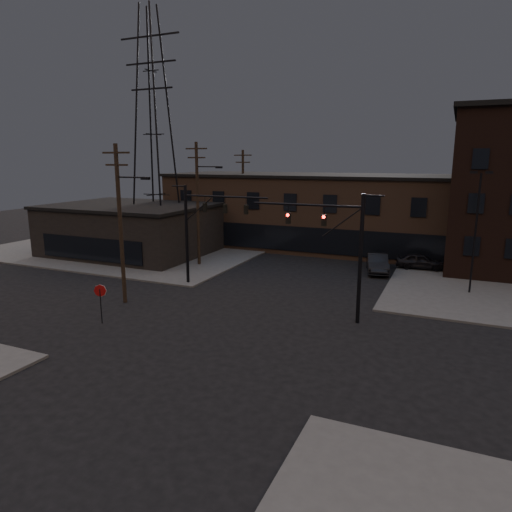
# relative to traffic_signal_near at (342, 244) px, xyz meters

# --- Properties ---
(ground) EXTENTS (140.00, 140.00, 0.00)m
(ground) POSITION_rel_traffic_signal_near_xyz_m (-5.36, -4.50, -4.93)
(ground) COLOR black
(ground) RESTS_ON ground
(sidewalk_nw) EXTENTS (30.00, 30.00, 0.15)m
(sidewalk_nw) POSITION_rel_traffic_signal_near_xyz_m (-27.36, 17.50, -4.86)
(sidewalk_nw) COLOR #474744
(sidewalk_nw) RESTS_ON ground
(building_row) EXTENTS (40.00, 12.00, 8.00)m
(building_row) POSITION_rel_traffic_signal_near_xyz_m (-5.36, 23.50, -0.93)
(building_row) COLOR brown
(building_row) RESTS_ON ground
(building_left) EXTENTS (16.00, 12.00, 5.00)m
(building_left) POSITION_rel_traffic_signal_near_xyz_m (-25.36, 11.50, -2.43)
(building_left) COLOR black
(building_left) RESTS_ON ground
(traffic_signal_near) EXTENTS (7.12, 0.24, 8.00)m
(traffic_signal_near) POSITION_rel_traffic_signal_near_xyz_m (0.00, 0.00, 0.00)
(traffic_signal_near) COLOR black
(traffic_signal_near) RESTS_ON ground
(traffic_signal_far) EXTENTS (7.12, 0.24, 8.00)m
(traffic_signal_far) POSITION_rel_traffic_signal_near_xyz_m (-12.07, 3.50, 0.08)
(traffic_signal_far) COLOR black
(traffic_signal_far) RESTS_ON ground
(stop_sign) EXTENTS (0.72, 0.33, 2.48)m
(stop_sign) POSITION_rel_traffic_signal_near_xyz_m (-13.36, -6.49, -3.09)
(stop_sign) COLOR black
(stop_sign) RESTS_ON ground
(utility_pole_near) EXTENTS (3.70, 0.28, 11.00)m
(utility_pole_near) POSITION_rel_traffic_signal_near_xyz_m (-14.79, -2.50, 0.94)
(utility_pole_near) COLOR black
(utility_pole_near) RESTS_ON ground
(utility_pole_mid) EXTENTS (3.70, 0.28, 11.50)m
(utility_pole_mid) POSITION_rel_traffic_signal_near_xyz_m (-15.79, 9.50, 1.19)
(utility_pole_mid) COLOR black
(utility_pole_mid) RESTS_ON ground
(utility_pole_far) EXTENTS (2.20, 0.28, 11.00)m
(utility_pole_far) POSITION_rel_traffic_signal_near_xyz_m (-16.86, 21.50, 0.85)
(utility_pole_far) COLOR black
(utility_pole_far) RESTS_ON ground
(transmission_tower) EXTENTS (7.00, 7.00, 25.00)m
(transmission_tower) POSITION_rel_traffic_signal_near_xyz_m (-23.36, 13.50, 7.57)
(transmission_tower) COLOR black
(transmission_tower) RESTS_ON ground
(lot_light_a) EXTENTS (1.50, 0.28, 9.14)m
(lot_light_a) POSITION_rel_traffic_signal_near_xyz_m (7.64, 9.50, 0.58)
(lot_light_a) COLOR black
(lot_light_a) RESTS_ON ground
(parked_car_lot_a) EXTENTS (4.35, 2.01, 1.44)m
(parked_car_lot_a) POSITION_rel_traffic_signal_near_xyz_m (3.64, 15.98, -4.06)
(parked_car_lot_a) COLOR black
(parked_car_lot_a) RESTS_ON sidewalk_ne
(car_crossing) EXTENTS (2.82, 5.29, 1.66)m
(car_crossing) POSITION_rel_traffic_signal_near_xyz_m (0.14, 13.70, -4.10)
(car_crossing) COLOR black
(car_crossing) RESTS_ON ground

